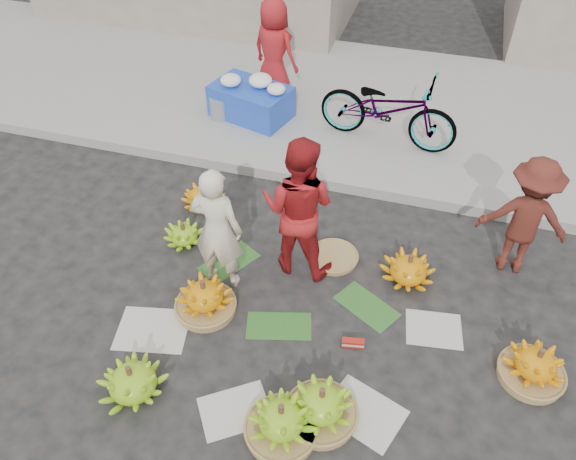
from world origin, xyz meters
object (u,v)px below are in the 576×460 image
(bicycle, at_px, (388,109))
(banana_bunch_0, at_px, (205,298))
(vendor_cream, at_px, (217,230))
(flower_table, at_px, (252,99))
(banana_bunch_4, at_px, (535,366))

(bicycle, bearing_deg, banana_bunch_0, 167.68)
(vendor_cream, distance_m, flower_table, 3.23)
(banana_bunch_0, distance_m, flower_table, 3.65)
(banana_bunch_4, relative_size, vendor_cream, 0.44)
(vendor_cream, bearing_deg, bicycle, -112.40)
(banana_bunch_0, distance_m, vendor_cream, 0.71)
(flower_table, bearing_deg, vendor_cream, -60.91)
(banana_bunch_0, relative_size, flower_table, 0.48)
(vendor_cream, bearing_deg, banana_bunch_4, 174.12)
(banana_bunch_4, relative_size, bicycle, 0.33)
(vendor_cream, relative_size, bicycle, 0.76)
(banana_bunch_4, bearing_deg, vendor_cream, 173.81)
(banana_bunch_0, xyz_separation_m, banana_bunch_4, (3.19, 0.10, -0.01))
(flower_table, bearing_deg, banana_bunch_0, -62.65)
(banana_bunch_4, bearing_deg, bicycle, 119.63)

